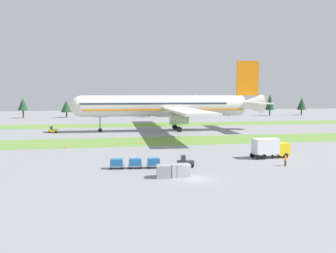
# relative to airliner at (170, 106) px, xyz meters

# --- Properties ---
(ground_plane) EXTENTS (400.00, 400.00, 0.00)m
(ground_plane) POSITION_rel_airliner_xyz_m (-7.77, -61.62, -7.91)
(ground_plane) COLOR gray
(grass_strip_near) EXTENTS (320.00, 16.44, 0.01)m
(grass_strip_near) POSITION_rel_airliner_xyz_m (-7.77, -22.40, -7.91)
(grass_strip_near) COLOR olive
(grass_strip_near) RESTS_ON ground
(grass_strip_far) EXTENTS (320.00, 16.44, 0.01)m
(grass_strip_far) POSITION_rel_airliner_xyz_m (-7.77, 22.48, -7.91)
(grass_strip_far) COLOR olive
(grass_strip_far) RESTS_ON ground
(airliner) EXTENTS (60.47, 74.33, 22.07)m
(airliner) POSITION_rel_airliner_xyz_m (0.00, 0.00, 0.00)
(airliner) COLOR silver
(airliner) RESTS_ON ground
(baggage_tug) EXTENTS (2.70, 1.52, 1.97)m
(baggage_tug) POSITION_rel_airliner_xyz_m (-7.45, -53.83, -7.10)
(baggage_tug) COLOR #2D333D
(baggage_tug) RESTS_ON ground
(cargo_dolly_lead) EXTENTS (2.32, 1.68, 1.55)m
(cargo_dolly_lead) POSITION_rel_airliner_xyz_m (-12.45, -53.40, -6.99)
(cargo_dolly_lead) COLOR #A3A3A8
(cargo_dolly_lead) RESTS_ON ground
(cargo_dolly_second) EXTENTS (2.32, 1.68, 1.55)m
(cargo_dolly_second) POSITION_rel_airliner_xyz_m (-15.34, -53.16, -6.99)
(cargo_dolly_second) COLOR #A3A3A8
(cargo_dolly_second) RESTS_ON ground
(cargo_dolly_third) EXTENTS (2.32, 1.68, 1.55)m
(cargo_dolly_third) POSITION_rel_airliner_xyz_m (-18.23, -52.91, -6.99)
(cargo_dolly_third) COLOR #A3A3A8
(cargo_dolly_third) RESTS_ON ground
(catering_truck) EXTENTS (7.14, 2.95, 3.58)m
(catering_truck) POSITION_rel_airliner_xyz_m (9.65, -48.54, -5.96)
(catering_truck) COLOR yellow
(catering_truck) RESTS_ON ground
(pushback_tractor) EXTENTS (2.63, 1.36, 1.97)m
(pushback_tractor) POSITION_rel_airliner_xyz_m (-35.38, 0.82, -7.10)
(pushback_tractor) COLOR yellow
(pushback_tractor) RESTS_ON ground
(ground_crew_marshaller) EXTENTS (0.48, 0.37, 1.74)m
(ground_crew_marshaller) POSITION_rel_airliner_xyz_m (8.87, -55.61, -6.97)
(ground_crew_marshaller) COLOR black
(ground_crew_marshaller) RESTS_ON ground
(ground_crew_loader) EXTENTS (0.36, 0.49, 1.74)m
(ground_crew_loader) POSITION_rel_airliner_xyz_m (9.91, -49.16, -6.97)
(ground_crew_loader) COLOR black
(ground_crew_loader) RESTS_ON ground
(uld_container_0) EXTENTS (2.16, 1.81, 1.80)m
(uld_container_0) POSITION_rel_airliner_xyz_m (-11.96, -60.08, -7.01)
(uld_container_0) COLOR #A3A3A8
(uld_container_0) RESTS_ON ground
(uld_container_1) EXTENTS (2.13, 1.77, 1.59)m
(uld_container_1) POSITION_rel_airliner_xyz_m (-11.78, -59.56, -7.12)
(uld_container_1) COLOR #A3A3A8
(uld_container_1) RESTS_ON ground
(uld_container_2) EXTENTS (2.11, 1.74, 1.79)m
(uld_container_2) POSITION_rel_airliner_xyz_m (-9.87, -59.72, -7.02)
(uld_container_2) COLOR #A3A3A8
(uld_container_2) RESTS_ON ground
(uld_container_3) EXTENTS (2.05, 1.66, 1.78)m
(uld_container_3) POSITION_rel_airliner_xyz_m (-9.14, -59.76, -7.02)
(uld_container_3) COLOR #A3A3A8
(uld_container_3) RESTS_ON ground
(taxiway_marker_0) EXTENTS (0.44, 0.44, 0.63)m
(taxiway_marker_0) POSITION_rel_airliner_xyz_m (-28.31, -29.93, -7.60)
(taxiway_marker_0) COLOR orange
(taxiway_marker_0) RESTS_ON ground
(taxiway_marker_1) EXTENTS (0.44, 0.44, 0.51)m
(taxiway_marker_1) POSITION_rel_airliner_xyz_m (-16.79, -26.35, -7.66)
(taxiway_marker_1) COLOR orange
(taxiway_marker_1) RESTS_ON ground
(taxiway_marker_2) EXTENTS (0.44, 0.44, 0.53)m
(taxiway_marker_2) POSITION_rel_airliner_xyz_m (-3.02, -27.47, -7.65)
(taxiway_marker_2) COLOR orange
(taxiway_marker_2) RESTS_ON ground
(taxiway_marker_3) EXTENTS (0.44, 0.44, 0.67)m
(taxiway_marker_3) POSITION_rel_airliner_xyz_m (-11.68, -25.92, -7.58)
(taxiway_marker_3) COLOR orange
(taxiway_marker_3) RESTS_ON ground
(distant_tree_line) EXTENTS (189.05, 10.12, 11.42)m
(distant_tree_line) POSITION_rel_airliner_xyz_m (-5.13, 66.38, -1.50)
(distant_tree_line) COLOR #4C3823
(distant_tree_line) RESTS_ON ground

